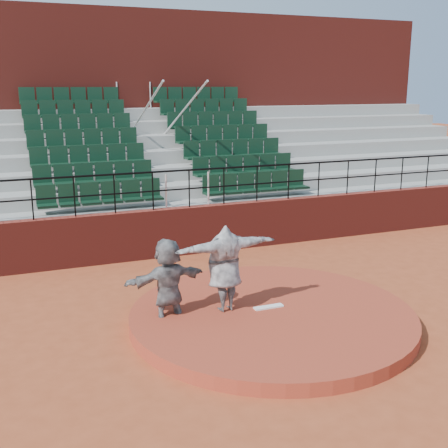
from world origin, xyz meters
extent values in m
plane|color=#A34624|center=(0.00, 0.00, 0.00)|extent=(90.00, 90.00, 0.00)
cylinder|color=#A03924|center=(0.00, 0.00, 0.12)|extent=(5.50, 5.50, 0.25)
cube|color=white|center=(0.00, 0.15, 0.27)|extent=(0.60, 0.15, 0.03)
cube|color=maroon|center=(0.00, 5.00, 0.65)|extent=(24.00, 0.30, 1.30)
cylinder|color=black|center=(0.00, 5.00, 2.30)|extent=(24.00, 0.05, 0.05)
cylinder|color=black|center=(0.00, 5.00, 1.80)|extent=(24.00, 0.04, 0.04)
cylinder|color=black|center=(-4.00, 5.00, 1.80)|extent=(0.04, 0.04, 1.00)
cylinder|color=black|center=(-3.00, 5.00, 1.80)|extent=(0.04, 0.04, 1.00)
cylinder|color=black|center=(-2.00, 5.00, 1.80)|extent=(0.04, 0.04, 1.00)
cylinder|color=black|center=(-1.00, 5.00, 1.80)|extent=(0.04, 0.04, 1.00)
cylinder|color=black|center=(0.00, 5.00, 1.80)|extent=(0.04, 0.04, 1.00)
cylinder|color=black|center=(1.00, 5.00, 1.80)|extent=(0.04, 0.04, 1.00)
cylinder|color=black|center=(2.00, 5.00, 1.80)|extent=(0.04, 0.04, 1.00)
cylinder|color=black|center=(3.00, 5.00, 1.80)|extent=(0.04, 0.04, 1.00)
cylinder|color=black|center=(4.00, 5.00, 1.80)|extent=(0.04, 0.04, 1.00)
cylinder|color=black|center=(5.00, 5.00, 1.80)|extent=(0.04, 0.04, 1.00)
cylinder|color=black|center=(6.00, 5.00, 1.80)|extent=(0.04, 0.04, 1.00)
cylinder|color=black|center=(7.00, 5.00, 1.80)|extent=(0.04, 0.04, 1.00)
cylinder|color=black|center=(8.00, 5.00, 1.80)|extent=(0.04, 0.04, 1.00)
cube|color=gray|center=(0.00, 5.58, 0.65)|extent=(24.00, 0.85, 1.30)
cube|color=black|center=(-2.25, 5.59, 1.66)|extent=(3.30, 0.48, 0.72)
cube|color=black|center=(2.25, 5.59, 1.66)|extent=(3.30, 0.48, 0.72)
cube|color=gray|center=(0.00, 6.43, 0.85)|extent=(24.00, 0.85, 1.70)
cube|color=black|center=(-2.25, 6.44, 2.06)|extent=(3.30, 0.48, 0.72)
cube|color=black|center=(2.25, 6.44, 2.06)|extent=(3.30, 0.48, 0.72)
cube|color=gray|center=(0.00, 7.28, 1.05)|extent=(24.00, 0.85, 2.10)
cube|color=black|center=(-2.25, 7.29, 2.46)|extent=(3.30, 0.48, 0.72)
cube|color=black|center=(2.25, 7.29, 2.46)|extent=(3.30, 0.48, 0.72)
cube|color=gray|center=(0.00, 8.12, 1.25)|extent=(24.00, 0.85, 2.50)
cube|color=black|center=(-2.25, 8.13, 2.86)|extent=(3.30, 0.48, 0.72)
cube|color=black|center=(2.25, 8.13, 2.86)|extent=(3.30, 0.48, 0.72)
cube|color=gray|center=(0.00, 8.97, 1.45)|extent=(24.00, 0.85, 2.90)
cube|color=black|center=(-2.25, 8.98, 3.26)|extent=(3.30, 0.48, 0.72)
cube|color=black|center=(2.25, 8.98, 3.26)|extent=(3.30, 0.48, 0.72)
cube|color=gray|center=(0.00, 9.82, 1.65)|extent=(24.00, 0.85, 3.30)
cube|color=black|center=(-2.25, 9.83, 3.66)|extent=(3.30, 0.48, 0.72)
cube|color=black|center=(2.25, 9.83, 3.66)|extent=(3.30, 0.48, 0.72)
cube|color=gray|center=(0.00, 10.68, 1.85)|extent=(24.00, 0.85, 3.70)
cube|color=black|center=(-2.25, 10.69, 4.06)|extent=(3.30, 0.48, 0.72)
cube|color=black|center=(2.25, 10.69, 4.06)|extent=(3.30, 0.48, 0.72)
cylinder|color=silver|center=(-0.60, 8.12, 3.40)|extent=(0.06, 5.97, 2.46)
cylinder|color=silver|center=(0.60, 8.12, 3.40)|extent=(0.06, 5.97, 2.46)
cube|color=maroon|center=(0.00, 12.60, 3.55)|extent=(24.00, 3.00, 7.10)
imported|color=black|center=(-0.83, 0.39, 1.10)|extent=(2.12, 0.73, 1.69)
imported|color=black|center=(-1.91, 0.59, 0.87)|extent=(1.68, 0.76, 1.74)
camera|label=1|loc=(-4.64, -9.06, 4.49)|focal=45.00mm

